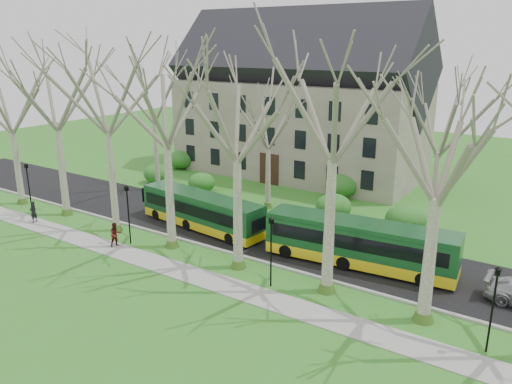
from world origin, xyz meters
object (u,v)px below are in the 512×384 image
bus_follow (359,243)px  pedestrian_a (33,212)px  bus_lead (202,211)px  pedestrian_b (116,235)px

bus_follow → pedestrian_a: (-25.01, -6.86, -0.66)m
bus_lead → bus_follow: (12.88, 0.32, 0.13)m
bus_lead → pedestrian_b: bearing=-107.2°
bus_follow → pedestrian_a: size_ratio=6.99×
bus_lead → pedestrian_b: (-2.74, -6.27, -0.53)m
pedestrian_a → pedestrian_b: (9.39, 0.27, -0.00)m
bus_lead → bus_follow: bus_follow is taller
bus_lead → pedestrian_b: 6.86m
bus_follow → pedestrian_a: 25.94m
bus_lead → bus_follow: bearing=7.9°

